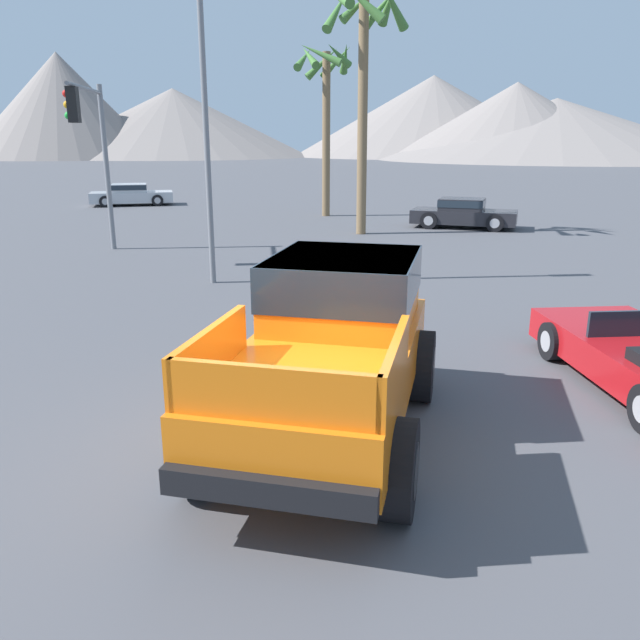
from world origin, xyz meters
TOP-DOWN VIEW (x-y plane):
  - ground_plane at (0.00, 0.00)m, footprint 320.00×320.00m
  - orange_pickup_truck at (0.48, 0.77)m, footprint 3.38×5.15m
  - parked_car_dark at (7.85, 18.39)m, footprint 4.46×3.27m
  - parked_car_silver at (-7.25, 28.99)m, footprint 4.53×2.40m
  - traffic_light_main at (-5.13, 13.08)m, footprint 0.38×3.56m
  - street_lamp_post at (-1.55, 9.12)m, footprint 0.90×0.24m
  - palm_tree_tall at (3.46, 17.12)m, footprint 3.12×3.01m
  - palm_tree_short at (2.72, 23.09)m, footprint 2.80×2.79m
  - distant_mountain_range at (20.47, 122.73)m, footprint 139.99×89.70m

SIDE VIEW (x-z plane):
  - ground_plane at x=0.00m, z-range 0.00..0.00m
  - parked_car_silver at x=-7.25m, z-range 0.01..1.16m
  - parked_car_dark at x=7.85m, z-range 0.02..1.19m
  - orange_pickup_truck at x=0.48m, z-range 0.12..2.16m
  - traffic_light_main at x=-5.13m, z-range 1.02..6.08m
  - street_lamp_post at x=-1.55m, z-range 0.80..9.53m
  - palm_tree_short at x=2.72m, z-range 1.90..9.47m
  - palm_tree_tall at x=3.46m, z-range 2.11..10.79m
  - distant_mountain_range at x=20.47m, z-range -2.33..17.00m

